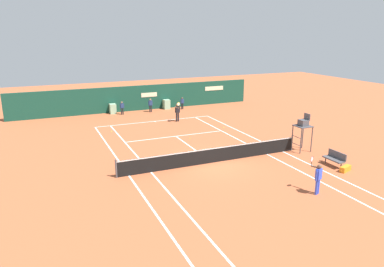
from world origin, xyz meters
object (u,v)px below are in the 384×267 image
at_px(tennis_ball_by_sideline, 224,127).
at_px(tennis_ball_mid_court, 112,132).
at_px(umpire_chair, 303,126).
at_px(tennis_ball_near_service_line, 190,138).
at_px(player_bench, 335,158).
at_px(player_on_baseline, 177,111).
at_px(ball_kid_centre_post, 150,104).
at_px(ball_kid_left_post, 182,102).
at_px(ball_kid_right_post, 122,107).
at_px(equipment_bag, 346,168).
at_px(player_near_side, 318,176).

relative_size(tennis_ball_by_sideline, tennis_ball_mid_court, 1.00).
height_order(umpire_chair, tennis_ball_near_service_line, umpire_chair).
relative_size(player_bench, player_on_baseline, 0.75).
bearing_deg(umpire_chair, ball_kid_centre_post, 19.78).
xyz_separation_m(player_on_baseline, tennis_ball_mid_court, (-6.20, -1.18, -0.94)).
bearing_deg(player_bench, player_on_baseline, 17.99).
bearing_deg(player_bench, ball_kid_left_post, 6.62).
distance_m(ball_kid_centre_post, ball_kid_left_post, 3.45).
height_order(ball_kid_centre_post, tennis_ball_mid_court, ball_kid_centre_post).
height_order(ball_kid_right_post, tennis_ball_mid_court, ball_kid_right_post).
xyz_separation_m(ball_kid_right_post, tennis_ball_near_service_line, (2.79, -10.26, -0.71)).
relative_size(ball_kid_centre_post, tennis_ball_by_sideline, 20.13).
bearing_deg(tennis_ball_near_service_line, tennis_ball_by_sideline, 24.76).
bearing_deg(tennis_ball_mid_court, player_on_baseline, 10.76).
relative_size(ball_kid_left_post, tennis_ball_mid_court, 18.53).
distance_m(equipment_bag, tennis_ball_by_sideline, 11.64).
bearing_deg(ball_kid_right_post, ball_kid_left_post, 177.19).
bearing_deg(equipment_bag, umpire_chair, 88.93).
bearing_deg(player_near_side, tennis_ball_mid_court, 93.41).
bearing_deg(ball_kid_left_post, tennis_ball_near_service_line, 65.29).
height_order(player_near_side, tennis_ball_mid_court, player_near_side).
relative_size(ball_kid_right_post, tennis_ball_by_sideline, 19.01).
bearing_deg(tennis_ball_mid_court, umpire_chair, -42.40).
bearing_deg(tennis_ball_by_sideline, player_bench, -80.01).
xyz_separation_m(umpire_chair, player_bench, (-0.07, -3.10, -1.25)).
relative_size(player_near_side, tennis_ball_near_service_line, 26.67).
height_order(equipment_bag, ball_kid_left_post, ball_kid_left_post).
bearing_deg(ball_kid_right_post, player_bench, 111.37).
bearing_deg(player_on_baseline, ball_kid_left_post, -128.28).
bearing_deg(tennis_ball_by_sideline, ball_kid_centre_post, 114.15).
bearing_deg(ball_kid_right_post, tennis_ball_mid_court, 66.34).
bearing_deg(ball_kid_left_post, umpire_chair, 92.47).
distance_m(umpire_chair, ball_kid_right_post, 18.14).
bearing_deg(tennis_ball_mid_court, ball_kid_centre_post, 49.20).
height_order(tennis_ball_near_service_line, tennis_ball_mid_court, same).
relative_size(umpire_chair, equipment_bag, 2.59).
bearing_deg(tennis_ball_by_sideline, umpire_chair, -75.48).
height_order(player_near_side, tennis_ball_by_sideline, player_near_side).
distance_m(tennis_ball_near_service_line, tennis_ball_mid_court, 6.64).
height_order(player_bench, tennis_ball_near_service_line, player_bench).
xyz_separation_m(tennis_ball_by_sideline, tennis_ball_near_service_line, (-3.89, -1.79, 0.00)).
bearing_deg(player_near_side, tennis_ball_near_service_line, 79.06).
bearing_deg(tennis_ball_by_sideline, ball_kid_right_post, 128.28).
xyz_separation_m(player_on_baseline, tennis_ball_near_service_line, (-1.13, -5.46, -0.94)).
bearing_deg(ball_kid_left_post, ball_kid_centre_post, -5.68).
height_order(player_bench, tennis_ball_mid_court, player_bench).
bearing_deg(tennis_ball_near_service_line, ball_kid_centre_post, 89.49).
bearing_deg(player_bench, umpire_chair, -1.35).
bearing_deg(player_near_side, ball_kid_centre_post, 74.21).
distance_m(ball_kid_right_post, tennis_ball_mid_court, 6.44).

